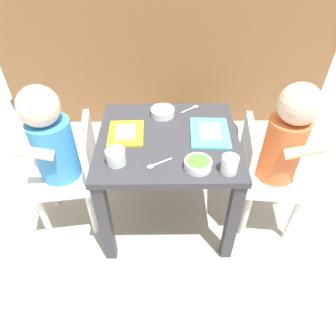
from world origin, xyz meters
name	(u,v)px	position (x,y,z in m)	size (l,w,h in m)	color
ground_plane	(168,213)	(0.00, 0.00, 0.00)	(7.00, 7.00, 0.00)	#B2ADA3
kitchen_cabinet_back	(166,40)	(0.00, 1.00, 0.49)	(2.00, 0.38, 0.97)	brown
dining_table	(168,155)	(0.00, 0.00, 0.38)	(0.55, 0.52, 0.46)	#333338
seated_child_left	(56,146)	(-0.44, -0.02, 0.44)	(0.31, 0.31, 0.69)	white
seated_child_right	(281,146)	(0.44, -0.04, 0.44)	(0.31, 0.31, 0.70)	white
dog	(205,125)	(0.22, 0.49, 0.19)	(0.35, 0.41, 0.29)	#332D28
food_tray_left	(126,133)	(-0.17, 0.02, 0.47)	(0.14, 0.18, 0.02)	gold
food_tray_right	(210,132)	(0.17, 0.02, 0.47)	(0.16, 0.21, 0.02)	#4CC6BC
water_cup_left	(116,158)	(-0.18, -0.15, 0.49)	(0.07, 0.07, 0.06)	white
water_cup_right	(229,165)	(0.21, -0.20, 0.49)	(0.06, 0.06, 0.06)	white
cereal_bowl_left_side	(163,112)	(-0.02, 0.16, 0.48)	(0.10, 0.10, 0.03)	white
veggie_bowl_far	(198,164)	(0.10, -0.18, 0.48)	(0.10, 0.10, 0.03)	white
spoon_by_left_tray	(157,164)	(-0.04, -0.16, 0.46)	(0.09, 0.06, 0.01)	silver
spoon_by_right_tray	(192,108)	(0.11, 0.21, 0.46)	(0.09, 0.07, 0.01)	silver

